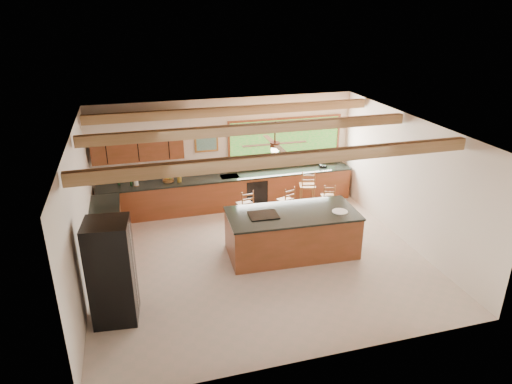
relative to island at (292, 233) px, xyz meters
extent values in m
plane|color=#BEAE9E|center=(-0.79, -0.05, -0.51)|extent=(7.20, 7.20, 0.00)
cube|color=silver|center=(-0.79, 3.20, 0.99)|extent=(7.20, 0.04, 3.00)
cube|color=silver|center=(-0.79, -3.30, 0.99)|extent=(7.20, 0.04, 3.00)
cube|color=silver|center=(-4.39, -0.05, 0.99)|extent=(0.04, 6.50, 3.00)
cube|color=silver|center=(2.81, -0.05, 0.99)|extent=(0.04, 6.50, 3.00)
cube|color=tan|center=(-0.79, -0.05, 2.49)|extent=(7.20, 6.50, 0.04)
cube|color=#A37951|center=(-0.79, -1.65, 2.35)|extent=(7.10, 0.15, 0.22)
cube|color=#A37951|center=(-0.79, 0.45, 2.35)|extent=(7.10, 0.15, 0.22)
cube|color=#A37951|center=(-0.79, 2.25, 2.35)|extent=(7.10, 0.15, 0.22)
cube|color=brown|center=(-3.14, 3.01, 1.39)|extent=(2.30, 0.35, 0.70)
cube|color=white|center=(-3.14, 2.94, 1.99)|extent=(2.60, 0.50, 0.48)
cylinder|color=#FFEABF|center=(-3.84, 2.94, 1.76)|extent=(0.10, 0.10, 0.01)
cylinder|color=#FFEABF|center=(-2.44, 2.94, 1.76)|extent=(0.10, 0.10, 0.01)
cube|color=#65A239|center=(0.91, 3.17, 1.16)|extent=(3.20, 0.04, 1.30)
cube|color=#B17A36|center=(-1.34, 3.17, 1.34)|extent=(0.64, 0.03, 0.54)
cube|color=#3F7258|center=(-1.34, 3.15, 1.34)|extent=(0.54, 0.01, 0.44)
cube|color=brown|center=(-0.79, 2.86, -0.07)|extent=(7.00, 0.65, 0.88)
cube|color=black|center=(-0.79, 2.86, 0.39)|extent=(7.04, 0.69, 0.04)
cube|color=brown|center=(-4.05, 1.30, -0.07)|extent=(0.65, 2.35, 0.88)
cube|color=black|center=(-4.05, 1.30, 0.39)|extent=(0.69, 2.39, 0.04)
cube|color=black|center=(-0.09, 2.53, -0.09)|extent=(0.60, 0.02, 0.78)
cube|color=silver|center=(-0.79, 2.86, 0.40)|extent=(0.50, 0.38, 0.03)
cylinder|color=silver|center=(-0.79, 3.06, 0.56)|extent=(0.03, 0.03, 0.30)
cylinder|color=silver|center=(-0.79, 2.96, 0.69)|extent=(0.03, 0.20, 0.03)
cylinder|color=white|center=(-3.27, 2.84, 0.55)|extent=(0.11, 0.11, 0.27)
cylinder|color=#183C19|center=(-3.71, 3.03, 0.51)|extent=(0.05, 0.05, 0.19)
cylinder|color=#183C19|center=(-3.40, 2.89, 0.52)|extent=(0.06, 0.06, 0.21)
cube|color=black|center=(1.97, 2.85, 0.46)|extent=(0.23, 0.19, 0.09)
cube|color=brown|center=(0.00, 0.00, -0.02)|extent=(2.91, 1.45, 0.97)
cube|color=black|center=(0.00, 0.00, 0.48)|extent=(2.96, 1.50, 0.04)
cube|color=black|center=(-0.66, 0.03, 0.51)|extent=(0.66, 0.53, 0.02)
cylinder|color=white|center=(1.03, -0.25, 0.51)|extent=(0.35, 0.35, 0.02)
cube|color=black|center=(-3.85, -1.35, 0.46)|extent=(0.83, 0.81, 1.94)
cube|color=silver|center=(-3.47, -1.35, 0.46)|extent=(0.03, 0.05, 1.78)
cube|color=brown|center=(-0.69, 1.55, 0.13)|extent=(0.43, 0.43, 0.04)
cylinder|color=brown|center=(-0.84, 1.40, -0.20)|extent=(0.04, 0.04, 0.61)
cylinder|color=brown|center=(-0.54, 1.40, -0.20)|extent=(0.04, 0.04, 0.61)
cylinder|color=brown|center=(-0.84, 1.69, -0.20)|extent=(0.04, 0.04, 0.61)
cylinder|color=brown|center=(-0.54, 1.69, -0.20)|extent=(0.04, 0.04, 0.61)
cube|color=brown|center=(0.40, 1.55, 0.10)|extent=(0.45, 0.45, 0.04)
cylinder|color=brown|center=(0.25, 1.40, -0.21)|extent=(0.03, 0.03, 0.59)
cylinder|color=brown|center=(0.54, 1.40, -0.21)|extent=(0.03, 0.03, 0.59)
cylinder|color=brown|center=(0.25, 1.69, -0.21)|extent=(0.03, 0.03, 0.59)
cylinder|color=brown|center=(0.54, 1.69, -0.21)|extent=(0.03, 0.03, 0.59)
cube|color=brown|center=(1.21, 2.11, 0.20)|extent=(0.52, 0.52, 0.04)
cylinder|color=brown|center=(1.05, 1.95, -0.16)|extent=(0.04, 0.04, 0.69)
cylinder|color=brown|center=(1.38, 1.95, -0.16)|extent=(0.04, 0.04, 0.69)
cylinder|color=brown|center=(1.05, 2.28, -0.16)|extent=(0.04, 0.04, 0.69)
cylinder|color=brown|center=(1.38, 2.28, -0.16)|extent=(0.04, 0.04, 0.69)
cube|color=brown|center=(1.58, 1.55, 0.08)|extent=(0.42, 0.42, 0.04)
cylinder|color=brown|center=(1.44, 1.41, -0.23)|extent=(0.03, 0.03, 0.56)
cylinder|color=brown|center=(1.71, 1.41, -0.23)|extent=(0.03, 0.03, 0.56)
cylinder|color=brown|center=(1.44, 1.68, -0.23)|extent=(0.03, 0.03, 0.56)
cylinder|color=brown|center=(1.71, 1.68, -0.23)|extent=(0.03, 0.03, 0.56)
camera|label=1|loc=(-3.27, -8.60, 4.81)|focal=32.00mm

